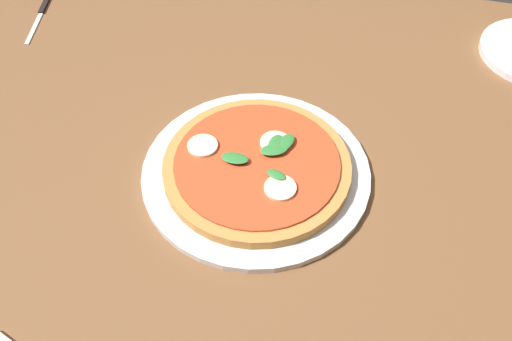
{
  "coord_description": "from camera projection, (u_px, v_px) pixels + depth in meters",
  "views": [
    {
      "loc": [
        -0.16,
        0.61,
        1.46
      ],
      "look_at": [
        -0.02,
        0.04,
        0.78
      ],
      "focal_mm": 39.12,
      "sensor_mm": 36.0,
      "label": 1
    }
  ],
  "objects": [
    {
      "name": "knife",
      "position": [
        41.0,
        14.0,
        1.19
      ],
      "size": [
        0.05,
        0.17,
        0.01
      ],
      "color": "black",
      "rests_on": "dining_table"
    },
    {
      "name": "dining_table",
      "position": [
        252.0,
        186.0,
        1.0
      ],
      "size": [
        1.46,
        1.15,
        0.77
      ],
      "color": "brown",
      "rests_on": "ground_plane"
    },
    {
      "name": "pizza",
      "position": [
        257.0,
        166.0,
        0.88
      ],
      "size": [
        0.3,
        0.3,
        0.03
      ],
      "color": "#C6843F",
      "rests_on": "serving_tray"
    },
    {
      "name": "serving_tray",
      "position": [
        256.0,
        172.0,
        0.9
      ],
      "size": [
        0.37,
        0.37,
        0.01
      ],
      "primitive_type": "cylinder",
      "color": "silver",
      "rests_on": "dining_table"
    }
  ]
}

